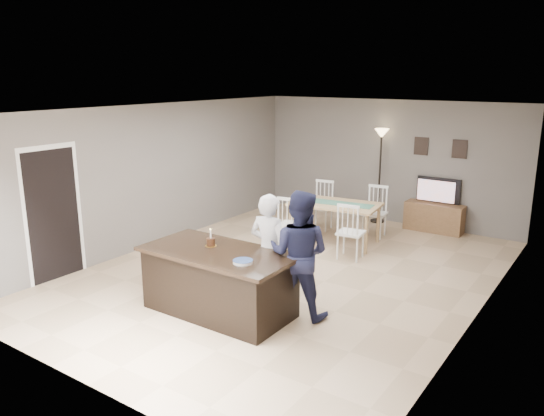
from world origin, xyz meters
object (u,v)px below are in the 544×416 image
Objects in this scene: woman at (269,251)px; dining_table at (335,210)px; kitchen_island at (219,281)px; floor_lamp at (381,150)px; birthday_cake at (211,242)px; man at (299,254)px; tv_console at (434,217)px; plate_stack at (243,262)px; television at (437,191)px.

dining_table is at bearing -81.21° from woman.
floor_lamp is at bearing 90.76° from kitchen_island.
birthday_cake is (-0.68, -0.45, 0.13)m from woman.
man is at bearing 21.06° from birthday_cake.
tv_console is at bearing -104.64° from man.
floor_lamp is at bearing 88.45° from birthday_cake.
floor_lamp reaches higher than man.
dining_table is at bearing -92.90° from floor_lamp.
tv_console is 5.69m from birthday_cake.
man is at bearing -78.52° from floor_lamp.
kitchen_island is at bearing 160.87° from plate_stack.
kitchen_island reaches higher than tv_console.
man is (0.49, 0.00, 0.05)m from woman.
kitchen_island is 1.02× the size of dining_table.
television is at bearing 2.25° from floor_lamp.
woman is 6.39× the size of plate_stack.
floor_lamp reaches higher than birthday_cake.
birthday_cake is at bearing 75.61° from television.
plate_stack is 0.12× the size of dining_table.
birthday_cake is at bearing -104.57° from tv_console.
woman is 0.94× the size of man.
floor_lamp is at bearing 179.10° from tv_console.
dining_table is at bearing -82.21° from man.
dining_table is (-1.37, -1.94, -0.20)m from television.
television is 0.55× the size of woman.
television is 5.10m from man.
woman is 3.21m from dining_table.
tv_console is at bearing 75.43° from birthday_cake.
dining_table reaches higher than plate_stack.
birthday_cake is at bearing 159.49° from plate_stack.
dining_table is (-0.74, 3.90, -0.26)m from plate_stack.
man reaches higher than birthday_cake.
birthday_cake reaches higher than tv_console.
television is 5.87m from plate_stack.
floor_lamp is (-1.27, 0.02, 1.32)m from tv_console.
plate_stack is 3.97m from dining_table.
tv_console is 0.57m from television.
woman is 0.79× the size of floor_lamp.
birthday_cake reaches higher than kitchen_island.
woman is 0.76m from plate_stack.
man is 6.94× the size of birthday_cake.
plate_stack is at bearing -83.66° from floor_lamp.
kitchen_island is 1.18m from man.
kitchen_island is at bearing -89.24° from floor_lamp.
birthday_cake reaches higher than television.
birthday_cake is 0.85m from plate_stack.
floor_lamp is (-1.02, 5.04, 0.74)m from man.
man is at bearing -77.91° from dining_table.
birthday_cake is 5.53m from floor_lamp.
plate_stack is at bearing -19.13° from kitchen_island.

